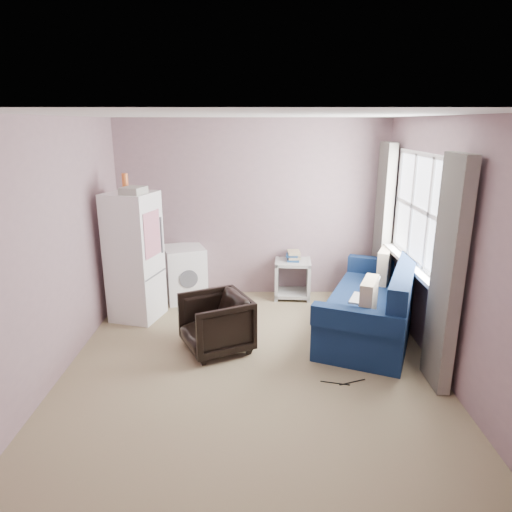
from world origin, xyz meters
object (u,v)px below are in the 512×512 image
at_px(armchair, 216,321).
at_px(washing_machine, 184,272).
at_px(sofa, 376,306).
at_px(side_table, 293,275).
at_px(fridge, 134,256).

distance_m(armchair, washing_machine, 1.62).
bearing_deg(sofa, side_table, 149.66).
bearing_deg(sofa, fridge, -166.42).
relative_size(washing_machine, sofa, 0.34).
height_order(fridge, side_table, fridge).
bearing_deg(side_table, armchair, -121.14).
relative_size(armchair, side_table, 1.01).
xyz_separation_m(washing_machine, side_table, (1.54, 0.09, -0.08)).
relative_size(fridge, washing_machine, 2.41).
height_order(armchair, fridge, fridge).
height_order(fridge, washing_machine, fridge).
bearing_deg(fridge, armchair, -23.79).
xyz_separation_m(armchair, washing_machine, (-0.57, 1.52, 0.05)).
distance_m(washing_machine, side_table, 1.54).
distance_m(washing_machine, sofa, 2.67).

